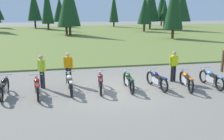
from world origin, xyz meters
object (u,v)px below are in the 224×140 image
Objects in this scene: motorcycle_black at (4,87)px; trail_marker_post at (223,61)px; rider_checking_bike at (174,64)px; rider_in_hivis_vest at (68,66)px; motorcycle_sky_blue at (211,78)px; motorcycle_cream at (70,83)px; motorcycle_maroon at (100,82)px; rider_with_back_turned at (42,70)px; motorcycle_navy at (157,80)px; motorcycle_orange at (186,80)px; motorcycle_red at (37,87)px; motorcycle_british_green at (128,81)px.

trail_marker_post reaches higher than motorcycle_black.
motorcycle_black is at bearing -175.10° from rider_checking_bike.
motorcycle_black is 1.26× the size of rider_in_hivis_vest.
motorcycle_cream is at bearing 175.50° from motorcycle_sky_blue.
rider_in_hivis_vest is (-1.47, 1.45, 0.51)m from motorcycle_maroon.
rider_in_hivis_vest reaches higher than motorcycle_maroon.
trail_marker_post is at bearing 4.20° from rider_in_hivis_vest.
rider_with_back_turned is at bearing 146.02° from motorcycle_cream.
rider_in_hivis_vest is at bearing 159.04° from motorcycle_navy.
motorcycle_orange is at bearing -12.02° from rider_with_back_turned.
motorcycle_black is at bearing 170.53° from motorcycle_red.
motorcycle_cream is 1.46m from motorcycle_maroon.
motorcycle_cream and motorcycle_sky_blue have the same top height.
rider_with_back_turned is 1.23× the size of trail_marker_post.
motorcycle_maroon is at bearing 175.83° from motorcycle_british_green.
motorcycle_black is 1.92m from rider_with_back_turned.
rider_checking_bike is (5.59, -0.70, 0.00)m from rider_in_hivis_vest.
rider_with_back_turned is at bearing 29.89° from motorcycle_black.
motorcycle_cream is at bearing 176.79° from motorcycle_british_green.
motorcycle_orange is 4.76m from trail_marker_post.
rider_in_hivis_vest reaches higher than motorcycle_orange.
motorcycle_maroon is at bearing -165.15° from trail_marker_post.
motorcycle_navy is 1.00× the size of motorcycle_sky_blue.
motorcycle_british_green is 1.00× the size of motorcycle_navy.
motorcycle_red is 1.00× the size of motorcycle_cream.
rider_in_hivis_vest reaches higher than motorcycle_black.
motorcycle_red is 1.26× the size of rider_in_hivis_vest.
motorcycle_sky_blue is 2.01m from rider_checking_bike.
motorcycle_cream is 1.48m from rider_in_hivis_vest.
rider_with_back_turned is at bearing 82.60° from motorcycle_red.
motorcycle_red is 8.54m from motorcycle_sky_blue.
motorcycle_maroon and motorcycle_orange have the same top height.
motorcycle_red is 1.28m from rider_with_back_turned.
motorcycle_red is 1.01× the size of motorcycle_orange.
rider_in_hivis_vest reaches higher than motorcycle_cream.
motorcycle_red and motorcycle_orange have the same top height.
motorcycle_cream is at bearing 176.75° from motorcycle_navy.
rider_in_hivis_vest is 9.62m from trail_marker_post.
motorcycle_red is at bearing -9.47° from motorcycle_black.
motorcycle_maroon is at bearing -2.30° from motorcycle_cream.
rider_checking_bike is (2.75, 0.85, 0.51)m from motorcycle_british_green.
motorcycle_maroon is (1.46, -0.06, 0.00)m from motorcycle_cream.
motorcycle_navy is 2.83m from motorcycle_sky_blue.
motorcycle_black is 1.01× the size of motorcycle_orange.
motorcycle_orange is at bearing -178.12° from motorcycle_sky_blue.
rider_in_hivis_vest reaches higher than motorcycle_red.
motorcycle_maroon is 1.00× the size of motorcycle_sky_blue.
motorcycle_red is 1.00× the size of motorcycle_navy.
motorcycle_navy is 4.60m from rider_in_hivis_vest.
motorcycle_red and motorcycle_sky_blue have the same top height.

